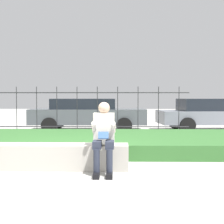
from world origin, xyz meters
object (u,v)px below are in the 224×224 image
car_parked_right (215,114)px  person_seated_reader (104,134)px  stone_bench (57,158)px  car_parked_center (88,113)px

car_parked_right → person_seated_reader: bearing=-125.2°
stone_bench → car_parked_right: car_parked_right is taller
person_seated_reader → car_parked_center: (-0.98, 6.98, 0.00)m
person_seated_reader → car_parked_right: size_ratio=0.27×
car_parked_right → car_parked_center: bearing=176.6°
stone_bench → person_seated_reader: bearing=-16.6°
person_seated_reader → car_parked_right: (4.16, 7.12, -0.00)m
person_seated_reader → car_parked_center: bearing=98.0°
car_parked_center → car_parked_right: bearing=0.9°
person_seated_reader → stone_bench: bearing=163.4°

